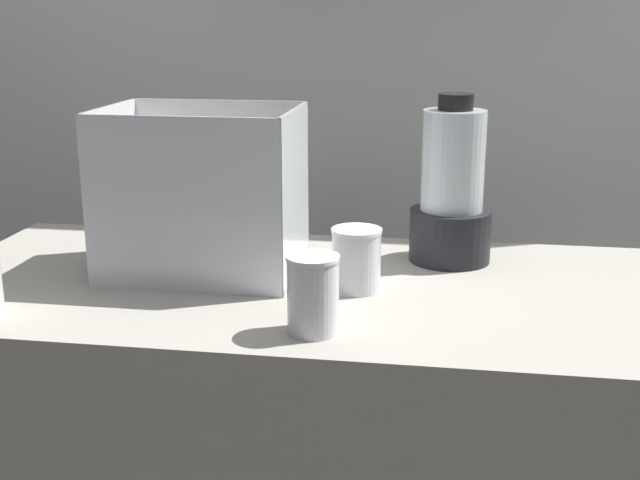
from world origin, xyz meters
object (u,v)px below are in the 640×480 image
juice_cup_carrot_middle (356,263)px  blender_pitcher (452,195)px  carrot_display_bin (202,221)px  juice_cup_carrot_left (313,299)px

juice_cup_carrot_middle → blender_pitcher: bearing=52.0°
blender_pitcher → carrot_display_bin: bearing=-163.1°
carrot_display_bin → juice_cup_carrot_middle: size_ratio=3.16×
juice_cup_carrot_left → juice_cup_carrot_middle: (0.04, 0.20, -0.00)m
carrot_display_bin → juice_cup_carrot_middle: 0.30m
juice_cup_carrot_middle → juice_cup_carrot_left: bearing=-101.5°
blender_pitcher → juice_cup_carrot_left: size_ratio=2.66×
blender_pitcher → juice_cup_carrot_left: bearing=-116.2°
carrot_display_bin → blender_pitcher: 0.47m
carrot_display_bin → blender_pitcher: blender_pitcher is taller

